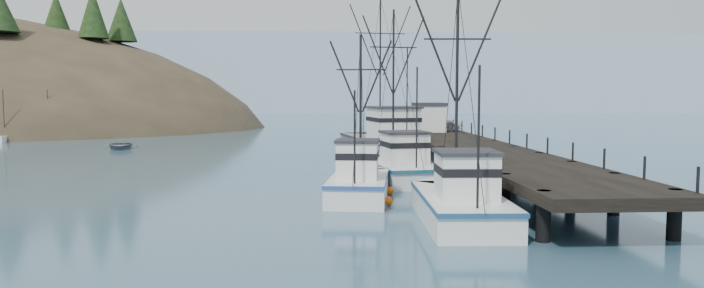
% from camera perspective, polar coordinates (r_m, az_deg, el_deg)
% --- Properties ---
extents(ground, '(400.00, 400.00, 0.00)m').
position_cam_1_polar(ground, '(28.07, -8.75, -7.16)').
color(ground, '#30556C').
rests_on(ground, ground).
extents(pier, '(6.00, 44.00, 2.00)m').
position_cam_1_polar(pier, '(44.96, 11.37, -0.58)').
color(pier, black).
rests_on(pier, ground).
extents(distant_ridge, '(360.00, 40.00, 26.00)m').
position_cam_1_polar(distant_ridge, '(197.56, -1.04, 2.99)').
color(distant_ridge, '#9EB2C6').
rests_on(distant_ridge, ground).
extents(distant_ridge_far, '(180.00, 25.00, 18.00)m').
position_cam_1_polar(distant_ridge_far, '(216.68, -14.54, 2.99)').
color(distant_ridge_far, silver).
rests_on(distant_ridge_far, ground).
extents(moored_sailboats, '(22.43, 19.71, 6.35)m').
position_cam_1_polar(moored_sailboats, '(93.55, -26.46, 0.86)').
color(moored_sailboats, white).
rests_on(moored_sailboats, ground).
extents(trawler_near, '(3.81, 10.59, 10.83)m').
position_cam_1_polar(trawler_near, '(28.63, 9.73, -5.27)').
color(trawler_near, white).
rests_on(trawler_near, ground).
extents(trawler_mid, '(4.08, 9.11, 9.28)m').
position_cam_1_polar(trawler_mid, '(34.25, 0.68, -3.58)').
color(trawler_mid, white).
rests_on(trawler_mid, ground).
extents(trawler_far, '(5.18, 11.48, 11.64)m').
position_cam_1_polar(trawler_far, '(41.69, 4.15, -2.11)').
color(trawler_far, white).
rests_on(trawler_far, ground).
extents(work_vessel, '(7.69, 17.76, 14.48)m').
position_cam_1_polar(work_vessel, '(55.33, 3.03, -0.01)').
color(work_vessel, slate).
rests_on(work_vessel, ground).
extents(pier_shed, '(3.00, 3.20, 2.80)m').
position_cam_1_polar(pier_shed, '(60.95, 7.03, 2.45)').
color(pier_shed, silver).
rests_on(pier_shed, pier).
extents(pickup_truck, '(5.76, 3.17, 1.53)m').
position_cam_1_polar(pickup_truck, '(62.47, 7.40, 1.90)').
color(pickup_truck, silver).
rests_on(pickup_truck, pier).
extents(motorboat, '(4.71, 5.72, 1.03)m').
position_cam_1_polar(motorboat, '(68.90, -20.31, -0.40)').
color(motorboat, slate).
rests_on(motorboat, ground).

